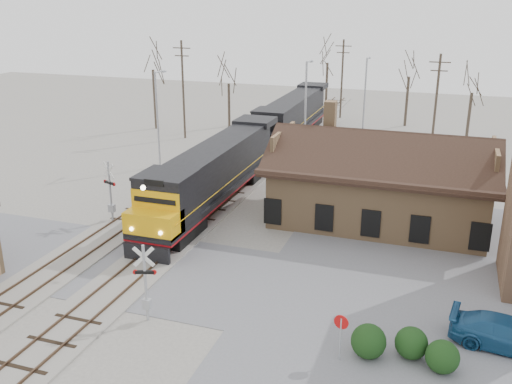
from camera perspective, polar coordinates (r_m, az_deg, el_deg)
ground at (r=33.92m, az=-11.45°, el=-7.48°), size 140.00×140.00×0.00m
road at (r=33.91m, az=-11.45°, el=-7.46°), size 60.00×9.00×0.03m
parking_lot at (r=33.53m, az=20.58°, el=-8.68°), size 22.00×26.00×0.03m
track_main at (r=46.39m, az=-2.26°, el=0.37°), size 3.40×90.00×0.24m
track_siding at (r=48.12m, az=-7.27°, el=0.92°), size 3.40×90.00×0.24m
depot at (r=40.17m, az=12.29°, el=0.44°), size 15.20×9.31×7.90m
locomotive_lead at (r=41.91m, az=-4.37°, el=1.75°), size 3.19×21.35×4.74m
locomotive_trailing at (r=61.74m, az=3.55°, el=7.43°), size 3.19×21.35×4.49m
crossbuck_near at (r=27.96m, az=-10.98°, el=-9.18°), size 1.11×0.42×3.99m
crossbuck_far at (r=40.39m, az=-14.34°, el=-0.19°), size 1.19×0.51×4.35m
do_not_enter_sign at (r=25.13m, az=8.48°, el=-13.41°), size 0.66×0.16×2.21m
parked_car at (r=28.36m, az=23.84°, el=-12.87°), size 5.14×2.58×1.43m
hedge_a at (r=25.97m, az=11.19°, el=-14.43°), size 1.54×1.54×1.54m
hedge_b at (r=26.37m, az=15.27°, el=-14.36°), size 1.43×1.43×1.43m
hedge_c at (r=25.88m, az=18.14°, el=-15.39°), size 1.42×1.42×1.42m
streetlight_a at (r=52.20m, az=-9.77°, el=7.67°), size 0.25×2.04×8.64m
streetlight_b at (r=49.89m, az=4.99°, el=7.99°), size 0.25×2.04×9.71m
streetlight_c at (r=61.62m, az=10.84°, el=9.45°), size 0.25×2.04×8.88m
utility_pole_a at (r=62.67m, az=-7.30°, el=10.25°), size 2.00×0.24×10.48m
utility_pole_b at (r=73.89m, az=8.59°, el=11.25°), size 2.00×0.24×9.78m
utility_pole_c at (r=58.69m, az=17.55°, el=8.54°), size 2.00×0.24×9.71m
tree_a at (r=67.57m, az=-10.32°, el=12.89°), size 4.57×4.57×11.20m
tree_b at (r=67.99m, az=-2.76°, el=11.46°), size 3.40×3.40×8.34m
tree_c at (r=77.52m, az=7.20°, el=13.47°), size 4.32×4.32×10.58m
tree_d at (r=70.44m, az=15.11°, el=11.84°), size 3.91×3.91×9.59m
tree_e at (r=65.07m, az=20.87°, el=9.98°), size 3.45×3.45×8.45m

